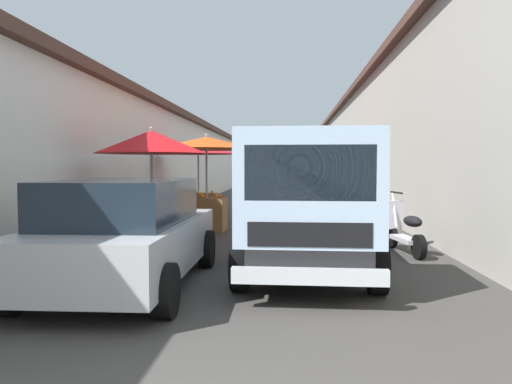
{
  "coord_description": "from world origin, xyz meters",
  "views": [
    {
      "loc": [
        -1.97,
        -0.69,
        1.62
      ],
      "look_at": [
        7.82,
        -0.01,
        1.11
      ],
      "focal_mm": 33.83,
      "sensor_mm": 36.0,
      "label": 1
    }
  ],
  "objects_px": {
    "fruit_stall_far_left": "(199,158)",
    "fruit_stall_near_right": "(151,154)",
    "parked_scooter": "(404,229)",
    "delivery_truck": "(307,208)",
    "fruit_stall_far_right": "(207,158)",
    "fruit_stall_mid_lane": "(307,164)",
    "hatchback_car": "(126,233)",
    "vendor_by_crates": "(330,187)"
  },
  "relations": [
    {
      "from": "fruit_stall_mid_lane",
      "to": "delivery_truck",
      "type": "height_order",
      "value": "fruit_stall_mid_lane"
    },
    {
      "from": "fruit_stall_far_right",
      "to": "hatchback_car",
      "type": "bearing_deg",
      "value": 178.94
    },
    {
      "from": "fruit_stall_far_left",
      "to": "fruit_stall_near_right",
      "type": "relative_size",
      "value": 1.05
    },
    {
      "from": "vendor_by_crates",
      "to": "parked_scooter",
      "type": "relative_size",
      "value": 0.9
    },
    {
      "from": "fruit_stall_far_left",
      "to": "vendor_by_crates",
      "type": "xyz_separation_m",
      "value": [
        2.92,
        -4.46,
        -1.05
      ]
    },
    {
      "from": "fruit_stall_far_left",
      "to": "fruit_stall_near_right",
      "type": "distance_m",
      "value": 5.69
    },
    {
      "from": "fruit_stall_far_left",
      "to": "fruit_stall_near_right",
      "type": "height_order",
      "value": "fruit_stall_far_left"
    },
    {
      "from": "fruit_stall_mid_lane",
      "to": "hatchback_car",
      "type": "height_order",
      "value": "fruit_stall_mid_lane"
    },
    {
      "from": "delivery_truck",
      "to": "fruit_stall_mid_lane",
      "type": "bearing_deg",
      "value": -1.93
    },
    {
      "from": "fruit_stall_mid_lane",
      "to": "parked_scooter",
      "type": "xyz_separation_m",
      "value": [
        -8.28,
        -1.54,
        -1.27
      ]
    },
    {
      "from": "fruit_stall_mid_lane",
      "to": "hatchback_car",
      "type": "relative_size",
      "value": 0.62
    },
    {
      "from": "fruit_stall_far_right",
      "to": "parked_scooter",
      "type": "relative_size",
      "value": 1.57
    },
    {
      "from": "fruit_stall_far_right",
      "to": "hatchback_car",
      "type": "height_order",
      "value": "fruit_stall_far_right"
    },
    {
      "from": "vendor_by_crates",
      "to": "delivery_truck",
      "type": "bearing_deg",
      "value": 173.62
    },
    {
      "from": "fruit_stall_far_right",
      "to": "parked_scooter",
      "type": "xyz_separation_m",
      "value": [
        -2.92,
        -4.23,
        -1.4
      ]
    },
    {
      "from": "fruit_stall_far_right",
      "to": "fruit_stall_near_right",
      "type": "bearing_deg",
      "value": 161.64
    },
    {
      "from": "hatchback_car",
      "to": "delivery_truck",
      "type": "xyz_separation_m",
      "value": [
        0.57,
        -2.44,
        0.3
      ]
    },
    {
      "from": "fruit_stall_far_left",
      "to": "hatchback_car",
      "type": "bearing_deg",
      "value": -175.44
    },
    {
      "from": "delivery_truck",
      "to": "vendor_by_crates",
      "type": "bearing_deg",
      "value": -6.38
    },
    {
      "from": "delivery_truck",
      "to": "parked_scooter",
      "type": "relative_size",
      "value": 2.94
    },
    {
      "from": "fruit_stall_far_right",
      "to": "vendor_by_crates",
      "type": "xyz_separation_m",
      "value": [
        6.27,
        -3.62,
        -0.99
      ]
    },
    {
      "from": "hatchback_car",
      "to": "delivery_truck",
      "type": "height_order",
      "value": "delivery_truck"
    },
    {
      "from": "fruit_stall_far_right",
      "to": "vendor_by_crates",
      "type": "height_order",
      "value": "fruit_stall_far_right"
    },
    {
      "from": "fruit_stall_far_left",
      "to": "delivery_truck",
      "type": "bearing_deg",
      "value": -159.76
    },
    {
      "from": "fruit_stall_far_right",
      "to": "delivery_truck",
      "type": "bearing_deg",
      "value": -156.03
    },
    {
      "from": "fruit_stall_far_left",
      "to": "vendor_by_crates",
      "type": "bearing_deg",
      "value": -56.77
    },
    {
      "from": "fruit_stall_far_right",
      "to": "vendor_by_crates",
      "type": "relative_size",
      "value": 1.75
    },
    {
      "from": "fruit_stall_far_left",
      "to": "parked_scooter",
      "type": "distance_m",
      "value": 8.2
    },
    {
      "from": "fruit_stall_mid_lane",
      "to": "hatchback_car",
      "type": "xyz_separation_m",
      "value": [
        -11.17,
        2.8,
        -0.98
      ]
    },
    {
      "from": "fruit_stall_far_right",
      "to": "fruit_stall_near_right",
      "type": "relative_size",
      "value": 1.08
    },
    {
      "from": "fruit_stall_far_left",
      "to": "parked_scooter",
      "type": "relative_size",
      "value": 1.53
    },
    {
      "from": "fruit_stall_near_right",
      "to": "delivery_truck",
      "type": "distance_m",
      "value": 4.33
    },
    {
      "from": "fruit_stall_mid_lane",
      "to": "delivery_truck",
      "type": "xyz_separation_m",
      "value": [
        -10.6,
        0.36,
        -0.68
      ]
    },
    {
      "from": "fruit_stall_far_left",
      "to": "fruit_stall_mid_lane",
      "type": "relative_size",
      "value": 1.05
    },
    {
      "from": "fruit_stall_mid_lane",
      "to": "fruit_stall_near_right",
      "type": "bearing_deg",
      "value": 155.76
    },
    {
      "from": "delivery_truck",
      "to": "hatchback_car",
      "type": "bearing_deg",
      "value": 103.15
    },
    {
      "from": "parked_scooter",
      "to": "delivery_truck",
      "type": "bearing_deg",
      "value": 140.67
    },
    {
      "from": "parked_scooter",
      "to": "fruit_stall_far_left",
      "type": "bearing_deg",
      "value": 38.95
    },
    {
      "from": "delivery_truck",
      "to": "parked_scooter",
      "type": "height_order",
      "value": "delivery_truck"
    },
    {
      "from": "parked_scooter",
      "to": "hatchback_car",
      "type": "bearing_deg",
      "value": 123.67
    },
    {
      "from": "fruit_stall_far_left",
      "to": "fruit_stall_far_right",
      "type": "xyz_separation_m",
      "value": [
        -3.35,
        -0.84,
        -0.07
      ]
    },
    {
      "from": "vendor_by_crates",
      "to": "parked_scooter",
      "type": "xyz_separation_m",
      "value": [
        -9.19,
        -0.62,
        -0.41
      ]
    }
  ]
}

